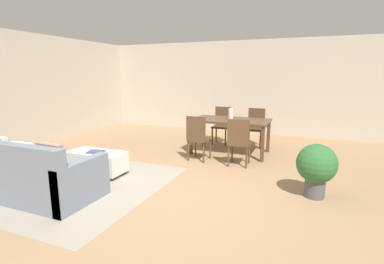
{
  "coord_description": "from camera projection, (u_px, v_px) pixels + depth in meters",
  "views": [
    {
      "loc": [
        1.83,
        -3.67,
        1.73
      ],
      "look_at": [
        -0.32,
        1.53,
        0.61
      ],
      "focal_mm": 27.16,
      "sensor_mm": 36.0,
      "label": 1
    }
  ],
  "objects": [
    {
      "name": "dining_table",
      "position": [
        230.0,
        123.0,
        6.36
      ],
      "size": [
        1.67,
        0.94,
        0.76
      ],
      "color": "#513823",
      "rests_on": "ground_plane"
    },
    {
      "name": "area_rug",
      "position": [
        69.0,
        183.0,
        4.7
      ],
      "size": [
        3.0,
        2.8,
        0.01
      ],
      "primitive_type": "cube",
      "color": "gray",
      "rests_on": "ground_plane"
    },
    {
      "name": "dining_chair_near_left",
      "position": [
        198.0,
        136.0,
        5.81
      ],
      "size": [
        0.42,
        0.42,
        0.92
      ],
      "color": "#513823",
      "rests_on": "ground_plane"
    },
    {
      "name": "ground_plane",
      "position": [
        173.0,
        192.0,
        4.35
      ],
      "size": [
        10.8,
        10.8,
        0.0
      ],
      "primitive_type": "plane",
      "color": "#9E7A56"
    },
    {
      "name": "potted_plant",
      "position": [
        316.0,
        166.0,
        4.08
      ],
      "size": [
        0.56,
        0.56,
        0.77
      ],
      "color": "#4C4C51",
      "rests_on": "ground_plane"
    },
    {
      "name": "vase_centerpiece",
      "position": [
        231.0,
        114.0,
        6.29
      ],
      "size": [
        0.11,
        0.11,
        0.24
      ],
      "primitive_type": "cylinder",
      "color": "silver",
      "rests_on": "dining_table"
    },
    {
      "name": "dining_chair_far_right",
      "position": [
        256.0,
        125.0,
        7.02
      ],
      "size": [
        0.4,
        0.4,
        0.92
      ],
      "color": "#513823",
      "rests_on": "ground_plane"
    },
    {
      "name": "ottoman_table",
      "position": [
        97.0,
        161.0,
        5.08
      ],
      "size": [
        1.0,
        0.48,
        0.41
      ],
      "color": "silver",
      "rests_on": "ground_plane"
    },
    {
      "name": "dining_chair_far_left",
      "position": [
        222.0,
        123.0,
        7.35
      ],
      "size": [
        0.41,
        0.41,
        0.92
      ],
      "color": "#513823",
      "rests_on": "ground_plane"
    },
    {
      "name": "book_on_ottoman",
      "position": [
        96.0,
        152.0,
        4.98
      ],
      "size": [
        0.3,
        0.26,
        0.03
      ],
      "primitive_type": "cube",
      "rotation": [
        0.0,
        0.0,
        0.25
      ],
      "color": "#3F4C72",
      "rests_on": "ottoman_table"
    },
    {
      "name": "couch",
      "position": [
        28.0,
        176.0,
        4.17
      ],
      "size": [
        2.06,
        0.93,
        0.86
      ],
      "color": "slate",
      "rests_on": "ground_plane"
    },
    {
      "name": "wall_back",
      "position": [
        247.0,
        87.0,
        8.62
      ],
      "size": [
        9.0,
        0.12,
        2.7
      ],
      "primitive_type": "cube",
      "color": "#BCB2A0",
      "rests_on": "ground_plane"
    },
    {
      "name": "dining_chair_near_right",
      "position": [
        239.0,
        140.0,
        5.45
      ],
      "size": [
        0.42,
        0.42,
        0.92
      ],
      "color": "#513823",
      "rests_on": "ground_plane"
    }
  ]
}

